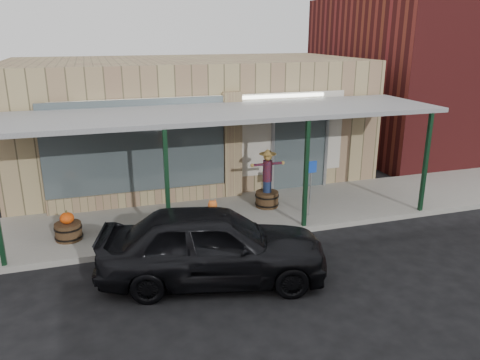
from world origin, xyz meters
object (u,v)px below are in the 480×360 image
object	(u,v)px
barrel_scarecrow	(267,187)
handicap_sign	(311,181)
barrel_pumpkin	(68,229)
parked_sedan	(213,245)

from	to	relation	value
barrel_scarecrow	handicap_sign	bearing A→B (deg)	-34.05
handicap_sign	barrel_scarecrow	bearing A→B (deg)	126.00
barrel_pumpkin	parked_sedan	bearing A→B (deg)	-42.48
barrel_scarecrow	barrel_pumpkin	xyz separation A→B (m)	(-5.53, -0.67, -0.32)
handicap_sign	barrel_pumpkin	bearing A→B (deg)	172.31
parked_sedan	handicap_sign	bearing A→B (deg)	-41.27
barrel_scarecrow	handicap_sign	size ratio (longest dim) A/B	1.11
barrel_pumpkin	parked_sedan	distance (m)	4.10
barrel_pumpkin	handicap_sign	size ratio (longest dim) A/B	0.49
barrel_scarecrow	barrel_pumpkin	size ratio (longest dim) A/B	2.24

